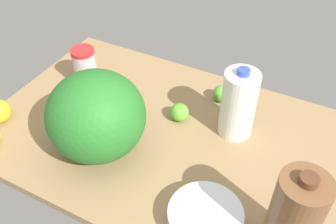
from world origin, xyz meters
TOP-DOWN VIEW (x-y plane):
  - countertop at (0.00, 0.00)cm, footprint 120.00×76.00cm
  - watermelon at (-15.94, -14.68)cm, footprint 29.18×29.18cm
  - chocolate_milk_jug at (43.21, -21.56)cm, footprint 11.65×11.65cm
  - milk_jug at (18.48, 11.76)cm, footprint 10.94×10.94cm
  - mixing_bowl at (23.51, -24.66)cm, footprint 19.43×19.43cm
  - tumbler_cup at (-39.19, 9.71)cm, footprint 8.52×8.52cm
  - lime_beside_bowl at (8.92, 24.29)cm, footprint 6.17×6.17cm
  - lime_far_back at (0.05, 8.46)cm, footprint 6.28×6.28cm

SIDE VIEW (x-z plane):
  - countertop at x=0.00cm, z-range 0.00..3.00cm
  - mixing_bowl at x=23.51cm, z-range 3.00..8.53cm
  - lime_beside_bowl at x=8.92cm, z-range 3.00..9.17cm
  - lime_far_back at x=0.05cm, z-range 3.00..9.28cm
  - tumbler_cup at x=-39.19cm, z-range 3.04..18.64cm
  - milk_jug at x=18.48cm, z-range 2.22..26.94cm
  - chocolate_milk_jug at x=43.21cm, z-range 2.22..29.70cm
  - watermelon at x=-15.94cm, z-range 3.00..30.04cm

